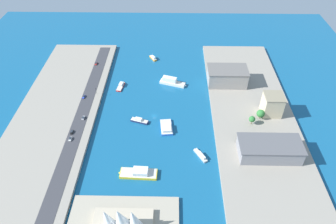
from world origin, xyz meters
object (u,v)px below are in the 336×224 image
at_px(office_block_beige, 272,105).
at_px(opera_landmark, 121,223).
at_px(catamaran_blue, 166,127).
at_px(pickup_red, 96,63).
at_px(yacht_sleek_gray, 201,155).
at_px(van_white, 70,139).
at_px(ferry_yellow_fast, 139,173).
at_px(traffic_light_waterfront, 96,90).
at_px(carpark_squat_concrete, 227,76).
at_px(water_taxi_orange, 153,58).
at_px(warehouse_low_gray, 269,149).
at_px(patrol_launch_navy, 140,121).
at_px(suv_black, 72,132).
at_px(tugboat_red, 121,86).
at_px(ferry_white_commuter, 171,82).
at_px(sedan_silver, 83,118).
at_px(hatchback_blue, 84,97).

bearing_deg(office_block_beige, opera_landmark, 43.82).
height_order(catamaran_blue, pickup_red, pickup_red).
height_order(yacht_sleek_gray, office_block_beige, office_block_beige).
distance_m(van_white, pickup_red, 111.56).
bearing_deg(ferry_yellow_fast, traffic_light_waterfront, -62.27).
bearing_deg(van_white, office_block_beige, -167.84).
bearing_deg(catamaran_blue, carpark_squat_concrete, -132.15).
height_order(water_taxi_orange, warehouse_low_gray, warehouse_low_gray).
height_order(patrol_launch_navy, suv_black, suv_black).
xyz_separation_m(water_taxi_orange, traffic_light_waterfront, (48.68, 68.81, 5.85)).
xyz_separation_m(patrol_launch_navy, van_white, (52.16, 25.24, 2.54)).
xyz_separation_m(catamaran_blue, suv_black, (75.99, 9.24, 2.32)).
relative_size(tugboat_red, carpark_squat_concrete, 0.43).
xyz_separation_m(carpark_squat_concrete, pickup_red, (133.65, -31.71, -7.02)).
bearing_deg(pickup_red, ferry_yellow_fast, 112.28).
height_order(patrol_launch_navy, ferry_white_commuter, ferry_white_commuter).
xyz_separation_m(catamaran_blue, sedan_silver, (70.68, -7.87, 2.38)).
xyz_separation_m(warehouse_low_gray, suv_black, (152.75, -20.25, -5.14)).
xyz_separation_m(office_block_beige, pickup_red, (166.15, -76.09, -8.51)).
bearing_deg(ferry_white_commuter, yacht_sleek_gray, 103.82).
relative_size(patrol_launch_navy, tugboat_red, 1.03).
distance_m(suv_black, traffic_light_waterfront, 52.86).
height_order(pickup_red, opera_landmark, opera_landmark).
distance_m(patrol_launch_navy, office_block_beige, 113.42).
height_order(traffic_light_waterfront, opera_landmark, opera_landmark).
height_order(patrol_launch_navy, pickup_red, pickup_red).
height_order(yacht_sleek_gray, van_white, van_white).
height_order(ferry_white_commuter, office_block_beige, office_block_beige).
bearing_deg(van_white, yacht_sleek_gray, 172.87).
distance_m(warehouse_low_gray, suv_black, 154.17).
bearing_deg(water_taxi_orange, suv_black, 64.07).
bearing_deg(yacht_sleek_gray, water_taxi_orange, -72.71).
bearing_deg(tugboat_red, traffic_light_waterfront, 37.98).
distance_m(water_taxi_orange, office_block_beige, 141.92).
height_order(suv_black, opera_landmark, opera_landmark).
bearing_deg(tugboat_red, opera_landmark, 98.15).
height_order(carpark_squat_concrete, pickup_red, carpark_squat_concrete).
xyz_separation_m(yacht_sleek_gray, pickup_red, (103.40, -124.29, 2.58)).
height_order(yacht_sleek_gray, ferry_white_commuter, ferry_white_commuter).
bearing_deg(water_taxi_orange, patrol_launch_navy, 86.82).
height_order(sedan_silver, opera_landmark, opera_landmark).
relative_size(ferry_white_commuter, sedan_silver, 5.79).
height_order(pickup_red, suv_black, pickup_red).
bearing_deg(carpark_squat_concrete, patrol_launch_navy, 34.34).
distance_m(catamaran_blue, ferry_yellow_fast, 51.44).
xyz_separation_m(water_taxi_orange, van_white, (57.89, 128.41, 2.44)).
height_order(van_white, opera_landmark, opera_landmark).
relative_size(patrol_launch_navy, warehouse_low_gray, 0.36).
xyz_separation_m(tugboat_red, warehouse_low_gray, (-122.70, 87.73, 7.81)).
distance_m(office_block_beige, hatchback_blue, 167.58).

